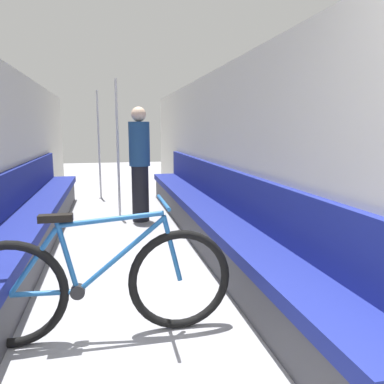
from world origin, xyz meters
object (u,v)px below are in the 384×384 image
bench_seat_row_left (28,227)px  grab_pole_near (118,152)px  passenger_standing (140,163)px  bench_seat_row_right (209,217)px  grab_pole_far (99,147)px  bicycle (99,284)px

bench_seat_row_left → grab_pole_near: 1.92m
grab_pole_near → passenger_standing: grab_pole_near is taller
bench_seat_row_right → grab_pole_near: grab_pole_near is taller
bench_seat_row_left → bench_seat_row_right: 2.03m
bench_seat_row_left → grab_pole_far: grab_pole_far is taller
bench_seat_row_right → grab_pole_far: bearing=112.3°
grab_pole_far → passenger_standing: grab_pole_far is taller
bicycle → grab_pole_far: 5.14m
passenger_standing → grab_pole_far: bearing=-81.6°
bench_seat_row_left → grab_pole_near: (1.03, 1.46, 0.71)m
bicycle → passenger_standing: 3.18m
bench_seat_row_left → bicycle: 2.06m
grab_pole_near → bench_seat_row_right: bearing=-55.4°
grab_pole_far → passenger_standing: (0.60, -2.00, -0.15)m
bench_seat_row_right → bicycle: size_ratio=3.68×
bench_seat_row_left → bench_seat_row_right: (2.03, 0.00, 0.00)m
grab_pole_near → bicycle: bearing=-94.1°
bicycle → grab_pole_near: size_ratio=0.85×
bench_seat_row_left → passenger_standing: passenger_standing is taller
bench_seat_row_left → bench_seat_row_right: bearing=0.0°
bench_seat_row_right → passenger_standing: bearing=120.6°
grab_pole_near → grab_pole_far: (-0.31, 1.74, 0.00)m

